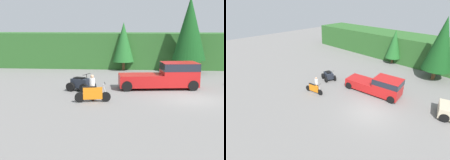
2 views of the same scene
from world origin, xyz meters
The scene contains 8 objects.
ground_plane centered at (0.00, 0.00, 0.00)m, with size 80.00×80.00×0.00m, color slate.
hillside_backdrop centered at (0.00, 16.00, 1.92)m, with size 44.00×6.00×3.85m.
tree_left centered at (-5.07, 12.76, 2.96)m, with size 2.22×2.22×5.04m.
tree_mid_left centered at (1.46, 11.20, 4.38)m, with size 3.28×3.28×7.46m.
pickup_truck_red centered at (-1.32, 3.32, 1.03)m, with size 6.08×2.84×1.98m.
dirt_bike centered at (-6.25, -1.38, 0.50)m, with size 2.23×0.72×1.21m.
quad_atv centered at (-7.61, 1.95, 0.50)m, with size 2.15×1.89×1.27m.
rider_person centered at (-6.34, -0.94, 0.90)m, with size 0.39×0.39×1.66m.
Camera 2 is at (7.10, -11.03, 9.40)m, focal length 28.00 mm.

